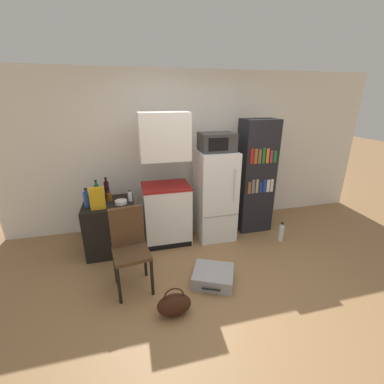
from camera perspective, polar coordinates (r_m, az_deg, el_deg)
The scene contains 18 objects.
ground_plane at distance 3.27m, azimuth 7.48°, elevation -21.02°, with size 24.00×24.00×0.00m, color olive.
wall_back at distance 4.50m, azimuth 1.27°, elevation 9.25°, with size 6.40×0.10×2.57m.
side_table at distance 3.97m, azimuth -17.50°, elevation -7.28°, with size 0.70×0.64×0.75m.
kitchen_hutch at distance 3.83m, azimuth -5.86°, elevation 1.21°, with size 0.70×0.55×1.97m.
refrigerator at distance 4.06m, azimuth 5.14°, elevation -0.70°, with size 0.57×0.61×1.40m.
microwave at distance 3.84m, azimuth 5.53°, elevation 10.99°, with size 0.50×0.40×0.27m.
bookshelf at distance 4.35m, azimuth 13.89°, elevation 3.31°, with size 0.54×0.41×1.85m.
bottle_wine_dark at distance 3.99m, azimuth -18.42°, elevation 0.65°, with size 0.07×0.07×0.31m.
bottle_amber_beer at distance 3.87m, azimuth -17.86°, elevation -1.01°, with size 0.07×0.07×0.14m.
bottle_clear_short at distance 3.77m, azimuth -13.58°, elevation -0.99°, with size 0.06×0.06×0.16m.
bottle_green_tall at distance 3.93m, azimuth -20.35°, elevation 0.06°, with size 0.07×0.07×0.30m.
bottle_blue_soda at distance 3.74m, azimuth -22.33°, elevation -1.46°, with size 0.09×0.09×0.27m.
bowl at distance 3.73m, azimuth -15.51°, elevation -2.16°, with size 0.17×0.17×0.05m.
cereal_box at distance 3.60m, azimuth -20.31°, elevation -1.35°, with size 0.19×0.07×0.30m.
chair at distance 3.10m, azimuth -13.76°, elevation -10.75°, with size 0.45×0.45×0.99m.
suitcase_large_flat at distance 3.33m, azimuth 4.73°, elevation -18.16°, with size 0.62×0.59×0.16m.
handbag at distance 2.92m, azimuth -3.98°, elevation -23.66°, with size 0.36×0.20×0.33m.
water_bottle_front at distance 4.35m, azimuth 19.19°, elevation -8.58°, with size 0.08×0.08×0.32m.
Camera 1 is at (-0.98, -2.26, 2.15)m, focal length 24.00 mm.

